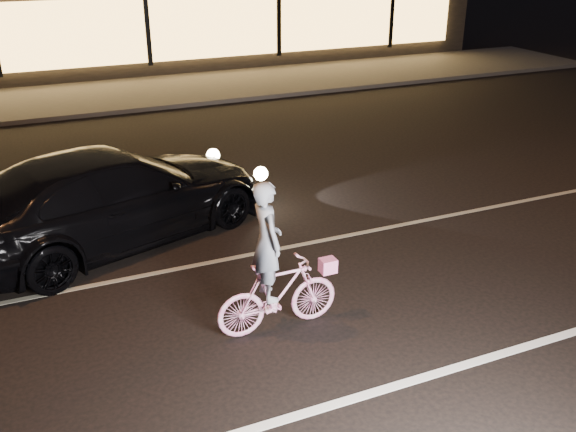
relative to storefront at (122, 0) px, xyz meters
name	(u,v)px	position (x,y,z in m)	size (l,w,h in m)	color
ground	(398,300)	(0.00, -18.97, -2.15)	(90.00, 90.00, 0.00)	black
lane_stripe_near	(470,363)	(0.00, -20.47, -2.14)	(60.00, 0.12, 0.01)	silver
lane_stripe_far	(330,239)	(0.00, -16.97, -2.14)	(60.00, 0.10, 0.01)	gray
sidewalk	(165,91)	(0.00, -5.97, -2.09)	(30.00, 4.00, 0.12)	#383533
storefront	(122,0)	(0.00, 0.00, 0.00)	(25.40, 8.42, 4.20)	black
cyclist	(275,279)	(-1.75, -18.94, -1.45)	(1.55, 0.53, 1.95)	#DB3389
sedan	(113,196)	(-3.09, -15.62, -1.41)	(5.48, 3.65, 1.47)	black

